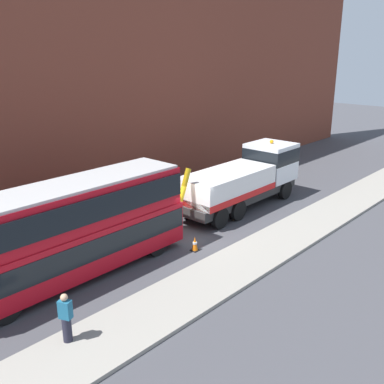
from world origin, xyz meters
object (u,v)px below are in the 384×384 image
(double_decker_bus, at_px, (67,229))
(traffic_cone_near_bus, at_px, (195,244))
(recovery_tow_truck, at_px, (245,178))
(pedestrian_onlooker, at_px, (66,318))

(double_decker_bus, distance_m, traffic_cone_near_bus, 6.12)
(recovery_tow_truck, relative_size, traffic_cone_near_bus, 14.10)
(recovery_tow_truck, bearing_deg, traffic_cone_near_bus, -163.60)
(recovery_tow_truck, height_order, double_decker_bus, double_decker_bus)
(double_decker_bus, bearing_deg, recovery_tow_truck, -0.41)
(double_decker_bus, relative_size, traffic_cone_near_bus, 15.37)
(pedestrian_onlooker, bearing_deg, double_decker_bus, 32.98)
(double_decker_bus, height_order, pedestrian_onlooker, double_decker_bus)
(pedestrian_onlooker, bearing_deg, recovery_tow_truck, -8.57)
(pedestrian_onlooker, xyz_separation_m, traffic_cone_near_bus, (8.00, 1.72, -0.64))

